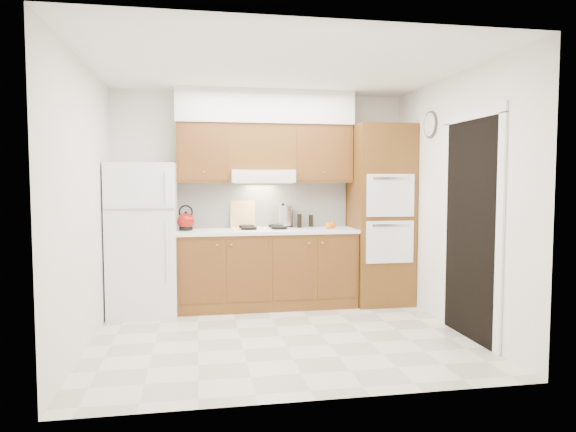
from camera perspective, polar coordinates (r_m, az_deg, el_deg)
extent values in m
plane|color=beige|center=(5.17, -0.79, -13.19)|extent=(3.60, 3.60, 0.00)
plane|color=white|center=(5.05, -0.82, 16.24)|extent=(3.60, 3.60, 0.00)
cube|color=white|center=(6.43, -2.93, 1.96)|extent=(3.60, 0.02, 2.60)
cube|color=white|center=(4.99, -21.69, 1.09)|extent=(0.02, 3.00, 2.60)
cube|color=white|center=(5.52, 17.97, 1.44)|extent=(0.02, 3.00, 2.60)
cube|color=white|center=(6.08, -15.75, -2.46)|extent=(0.75, 0.72, 1.72)
cube|color=brown|center=(6.22, -2.33, -5.98)|extent=(2.11, 0.60, 0.90)
cube|color=white|center=(6.15, -2.33, -1.68)|extent=(2.13, 0.62, 0.04)
cube|color=white|center=(6.42, -2.69, 1.24)|extent=(2.11, 0.03, 0.56)
cube|color=brown|center=(6.46, 10.21, 0.14)|extent=(0.70, 0.65, 2.20)
cube|color=brown|center=(6.22, -9.36, 6.91)|extent=(0.63, 0.33, 0.70)
cube|color=brown|center=(6.40, 3.65, 6.88)|extent=(0.73, 0.33, 0.70)
cube|color=silver|center=(6.20, -2.92, 4.43)|extent=(0.75, 0.45, 0.15)
cube|color=brown|center=(6.27, -3.00, 7.62)|extent=(0.75, 0.33, 0.55)
cube|color=silver|center=(6.31, -2.53, 11.94)|extent=(2.13, 0.36, 0.40)
cube|color=white|center=(6.16, -2.82, -1.43)|extent=(0.74, 0.50, 0.01)
cube|color=black|center=(5.23, 19.59, -1.48)|extent=(0.02, 0.90, 2.10)
cylinder|color=#3F3833|center=(6.04, 15.54, 9.77)|extent=(0.02, 0.30, 0.30)
sphere|color=maroon|center=(6.11, -11.28, -0.58)|extent=(0.25, 0.25, 0.20)
cube|color=tan|center=(6.36, -5.06, 0.49)|extent=(0.31, 0.10, 0.40)
cylinder|color=silver|center=(6.34, -0.56, 0.03)|extent=(0.26, 0.26, 0.24)
cylinder|color=black|center=(6.44, 0.26, -0.26)|extent=(0.07, 0.07, 0.22)
cylinder|color=black|center=(6.36, 1.28, -0.54)|extent=(0.07, 0.07, 0.17)
cylinder|color=black|center=(6.50, 2.57, -0.54)|extent=(0.07, 0.07, 0.15)
sphere|color=orange|center=(6.21, 4.55, -1.09)|extent=(0.09, 0.09, 0.08)
sphere|color=#D5490B|center=(6.32, 4.99, -1.00)|extent=(0.09, 0.09, 0.08)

